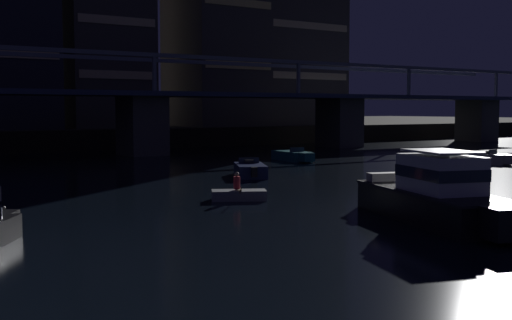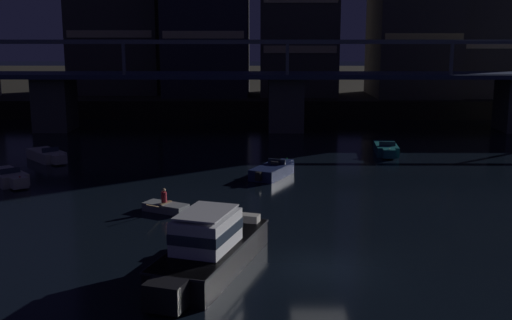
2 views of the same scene
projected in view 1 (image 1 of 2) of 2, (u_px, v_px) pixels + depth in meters
name	position (u px, v px, depth m)	size (l,w,h in m)	color
ground_plane	(505.00, 210.00, 27.72)	(400.00, 400.00, 0.00)	black
far_riverbank	(21.00, 130.00, 100.73)	(240.00, 80.00, 2.20)	black
river_bridge	(142.00, 111.00, 60.38)	(103.09, 6.40, 9.38)	#4C4944
tower_east_low	(287.00, 5.00, 87.65)	(13.64, 10.54, 33.10)	#423D38
cabin_cruiser_near_left	(436.00, 195.00, 24.70)	(4.98, 9.34, 2.79)	black
speedboat_near_center	(485.00, 158.00, 51.29)	(2.58, 5.22, 1.16)	beige
speedboat_near_right	(293.00, 156.00, 54.14)	(2.14, 5.23, 1.16)	#196066
speedboat_far_left	(250.00, 170.00, 41.67)	(3.36, 4.96, 1.16)	#19234C
dinghy_with_paddler	(239.00, 194.00, 30.69)	(2.81, 2.71, 1.36)	gray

